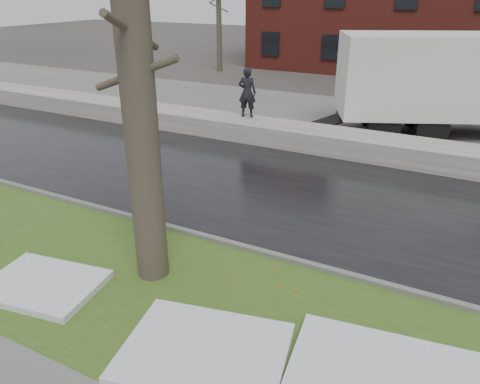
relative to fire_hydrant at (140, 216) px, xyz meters
The scene contains 15 objects.
ground 1.95m from the fire_hydrant, 17.18° to the right, with size 120.00×120.00×0.00m, color #47423D.
verge 2.60m from the fire_hydrant, 44.95° to the right, with size 60.00×4.50×0.04m, color #2C4A18.
road 4.36m from the fire_hydrant, 65.27° to the left, with size 60.00×7.00×0.03m, color black.
parking_lot 12.58m from the fire_hydrant, 81.70° to the left, with size 60.00×9.00×0.03m, color slate.
curb 1.91m from the fire_hydrant, 13.60° to the left, with size 60.00×0.15×0.14m, color slate.
snowbank 8.34m from the fire_hydrant, 77.43° to the left, with size 60.00×1.60×0.75m, color #B5AFA6.
bg_tree_left 23.91m from the fire_hydrant, 115.41° to the left, with size 1.40×1.62×6.50m.
bg_tree_center 25.94m from the fire_hydrant, 99.34° to the left, with size 1.40×1.62×6.50m.
fire_hydrant is the anchor object (origin of this frame).
tree 4.05m from the fire_hydrant, 43.27° to the right, with size 1.65×1.93×7.95m.
box_truck 13.50m from the fire_hydrant, 65.33° to the left, with size 11.41×6.60×3.90m.
worker 8.72m from the fire_hydrant, 99.59° to the left, with size 0.70×0.46×1.93m, color black.
snow_patch_near 4.60m from the fire_hydrant, 38.59° to the right, with size 2.60×2.00×0.16m, color silver.
snow_patch_far 2.77m from the fire_hydrant, 94.79° to the right, with size 2.20×1.60×0.14m, color silver.
snow_patch_side 6.56m from the fire_hydrant, 17.71° to the right, with size 2.80×1.80×0.18m, color silver.
Camera 1 is at (4.99, -7.18, 5.52)m, focal length 35.00 mm.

